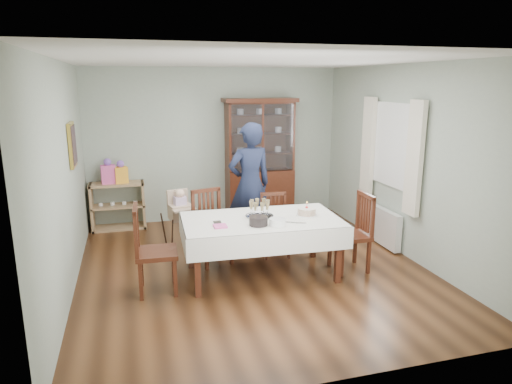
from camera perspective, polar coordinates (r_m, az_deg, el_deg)
name	(u,v)px	position (r m, az deg, el deg)	size (l,w,h in m)	color
floor	(253,268)	(6.25, -0.44, -9.48)	(5.00, 5.00, 0.00)	#593319
room_shell	(242,138)	(6.31, -1.74, 6.81)	(5.00, 5.00, 5.00)	#9EAA99
dining_table	(261,247)	(5.91, 0.68, -6.85)	(2.05, 1.24, 0.76)	#451D11
china_cabinet	(260,158)	(8.23, 0.47, 4.32)	(1.30, 0.48, 2.18)	#451D11
sideboard	(118,206)	(8.09, -16.86, -1.67)	(0.90, 0.38, 0.80)	tan
picture_frame	(72,145)	(6.44, -22.00, 5.49)	(0.04, 0.48, 0.58)	gold
window	(393,145)	(6.99, 16.80, 5.63)	(0.04, 1.02, 1.22)	white
curtain_left	(414,159)	(6.46, 19.20, 3.95)	(0.07, 0.30, 1.55)	silver
curtain_right	(368,146)	(7.50, 13.84, 5.55)	(0.07, 0.30, 1.55)	silver
radiator	(384,227)	(7.23, 15.72, -4.23)	(0.10, 0.80, 0.55)	white
chair_far_left	(213,241)	(6.37, -5.45, -6.18)	(0.56, 0.56, 1.01)	#451D11
chair_far_right	(275,237)	(6.62, 2.39, -5.67)	(0.45, 0.45, 0.89)	#451D11
chair_end_left	(156,267)	(5.61, -12.44, -9.09)	(0.50, 0.50, 1.06)	#451D11
chair_end_right	(350,247)	(6.23, 11.72, -6.81)	(0.47, 0.47, 1.03)	#451D11
woman	(250,185)	(6.89, -0.79, 0.93)	(0.68, 0.45, 1.88)	#151B31
high_chair	(181,227)	(6.81, -9.35, -4.36)	(0.50, 0.50, 0.95)	black
champagne_tray	(260,212)	(5.84, 0.44, -2.50)	(0.37, 0.37, 0.22)	silver
birthday_cake	(307,212)	(5.95, 6.35, -2.48)	(0.27, 0.27, 0.19)	white
plate_stack_dark	(258,221)	(5.51, 0.31, -3.64)	(0.23, 0.23, 0.11)	black
plate_stack_white	(277,222)	(5.52, 2.69, -3.76)	(0.20, 0.20, 0.08)	white
napkin_stack	(220,226)	(5.48, -4.50, -4.28)	(0.15, 0.15, 0.02)	#E1539D
cutlery	(215,223)	(5.61, -5.20, -3.89)	(0.12, 0.17, 0.01)	silver
cake_knife	(294,223)	(5.63, 4.80, -3.82)	(0.30, 0.03, 0.01)	silver
gift_bag_pink	(108,172)	(7.95, -17.99, 2.34)	(0.24, 0.17, 0.43)	#E1539D
gift_bag_orange	(121,173)	(7.95, -16.52, 2.31)	(0.23, 0.19, 0.38)	#FFAA28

